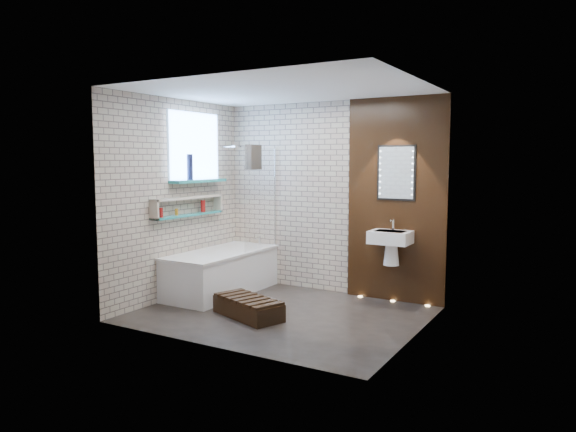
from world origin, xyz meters
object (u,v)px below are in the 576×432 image
Objects in this scene: bathtub at (221,272)px; washbasin at (391,242)px; walnut_step at (248,308)px; bath_screen at (261,199)px; led_mirror at (396,173)px.

washbasin reaches higher than bathtub.
washbasin is 0.65× the size of walnut_step.
led_mirror reaches higher than bath_screen.
led_mirror reaches higher than walnut_step.
bathtub is at bearing -128.90° from bath_screen.
washbasin is at bearing 5.78° from bath_screen.
washbasin is at bearing -90.00° from led_mirror.
walnut_step is (0.95, -0.75, -0.19)m from bathtub.
led_mirror reaches higher than washbasin.
washbasin reaches higher than walnut_step.
led_mirror is (2.17, 0.78, 1.36)m from bathtub.
bathtub is 2.32m from washbasin.
bathtub is 1.24× the size of bath_screen.
bathtub is 1.94× the size of walnut_step.
bathtub is 2.49× the size of led_mirror.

